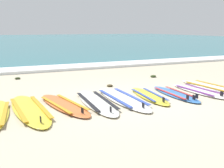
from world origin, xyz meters
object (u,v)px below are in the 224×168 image
object	(u,v)px
surfboard_8	(212,87)
surfboard_7	(198,91)
surfboard_4	(122,98)
surfboard_3	(96,102)
surfboard_5	(149,96)
surfboard_6	(175,94)
surfboard_1	(30,109)
surfboard_2	(64,105)

from	to	relation	value
surfboard_8	surfboard_7	bearing A→B (deg)	-163.44
surfboard_4	surfboard_7	distance (m)	2.25
surfboard_3	surfboard_4	size ratio (longest dim) A/B	0.96
surfboard_7	surfboard_8	size ratio (longest dim) A/B	0.83
surfboard_3	surfboard_8	distance (m)	3.62
surfboard_4	surfboard_5	world-z (taller)	same
surfboard_4	surfboard_6	bearing A→B (deg)	-5.65
surfboard_4	surfboard_5	size ratio (longest dim) A/B	1.30
surfboard_1	surfboard_4	size ratio (longest dim) A/B	1.04
surfboard_3	surfboard_8	world-z (taller)	same
surfboard_3	surfboard_2	bearing A→B (deg)	174.39
surfboard_4	surfboard_3	bearing A→B (deg)	-176.72
surfboard_3	surfboard_7	world-z (taller)	same
surfboard_2	surfboard_6	xyz separation A→B (m)	(2.89, -0.18, 0.00)
surfboard_5	surfboard_4	bearing A→B (deg)	176.42
surfboard_6	surfboard_7	distance (m)	0.79
surfboard_7	surfboard_8	distance (m)	0.71
surfboard_4	surfboard_2	bearing A→B (deg)	178.65
surfboard_7	surfboard_8	xyz separation A→B (m)	(0.68, 0.20, -0.00)
surfboard_1	surfboard_3	size ratio (longest dim) A/B	1.08
surfboard_2	surfboard_4	xyz separation A→B (m)	(1.44, -0.03, -0.00)
surfboard_2	surfboard_6	bearing A→B (deg)	-3.52
surfboard_4	surfboard_6	xyz separation A→B (m)	(1.45, -0.14, 0.00)
surfboard_2	surfboard_8	xyz separation A→B (m)	(4.37, 0.04, -0.00)
surfboard_3	surfboard_6	xyz separation A→B (m)	(2.15, -0.10, 0.00)
surfboard_2	surfboard_1	bearing A→B (deg)	-176.53
surfboard_6	surfboard_7	world-z (taller)	same
surfboard_3	surfboard_6	bearing A→B (deg)	-2.78
surfboard_3	surfboard_5	bearing A→B (deg)	-0.23
surfboard_3	surfboard_4	bearing A→B (deg)	3.28
surfboard_7	surfboard_8	world-z (taller)	same
surfboard_1	surfboard_5	size ratio (longest dim) A/B	1.35
surfboard_3	surfboard_1	bearing A→B (deg)	178.91
surfboard_7	surfboard_4	bearing A→B (deg)	176.76
surfboard_4	surfboard_5	xyz separation A→B (m)	(0.73, -0.05, 0.00)
surfboard_6	surfboard_7	size ratio (longest dim) A/B	0.97
surfboard_2	surfboard_4	size ratio (longest dim) A/B	0.90
surfboard_5	surfboard_7	bearing A→B (deg)	-3.08
surfboard_5	surfboard_3	bearing A→B (deg)	179.77
surfboard_1	surfboard_4	distance (m)	2.18
surfboard_7	surfboard_6	bearing A→B (deg)	-178.81
surfboard_3	surfboard_7	size ratio (longest dim) A/B	1.20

